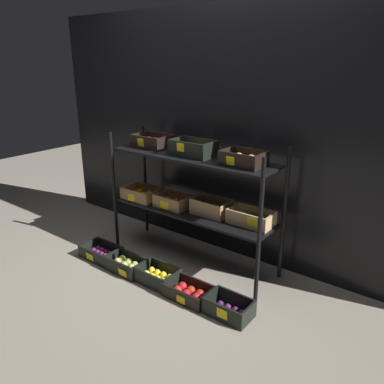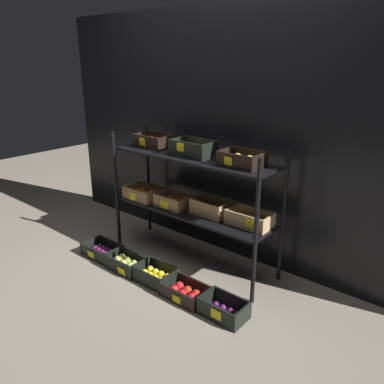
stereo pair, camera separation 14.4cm
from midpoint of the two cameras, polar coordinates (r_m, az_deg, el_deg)
The scene contains 8 objects.
ground_plane at distance 3.53m, azimuth 1.19°, elevation -10.03°, with size 10.00×10.00×0.00m, color gray.
storefront_wall at distance 3.47m, azimuth 5.58°, elevation 8.46°, with size 3.92×0.12×2.16m, color black.
display_rack at distance 3.25m, azimuth 1.24°, elevation 1.20°, with size 1.64×0.45×1.11m.
crate_ground_plum at distance 3.65m, azimuth -12.15°, elevation -8.70°, with size 0.36×0.24×0.11m.
crate_ground_pear at distance 3.39m, azimuth -8.68°, elevation -10.54°, with size 0.36×0.21×0.13m.
crate_ground_lemon at distance 3.20m, azimuth -4.16°, elevation -12.40°, with size 0.35×0.23×0.13m.
crate_ground_apple_red at distance 3.00m, azimuth 0.35°, elevation -14.79°, with size 0.36×0.23×0.11m.
crate_ground_rightmost_plum at distance 2.83m, azimuth 6.29°, elevation -17.18°, with size 0.33×0.21×0.13m.
Camera 2 is at (1.97, -2.36, 1.73)m, focal length 35.62 mm.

